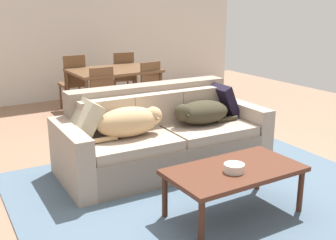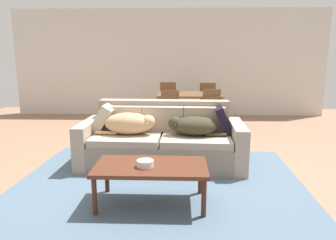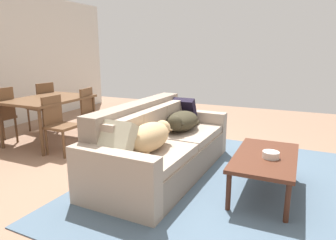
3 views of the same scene
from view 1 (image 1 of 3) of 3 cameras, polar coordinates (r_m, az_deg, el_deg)
name	(u,v)px [view 1 (image 1 of 3)]	position (r m, az deg, el deg)	size (l,w,h in m)	color
ground_plane	(163,170)	(4.70, -0.62, -6.74)	(10.00, 10.00, 0.00)	#906B53
back_partition	(50,27)	(8.05, -15.67, 12.09)	(8.00, 0.12, 2.70)	silver
area_rug	(212,197)	(4.09, 5.98, -10.36)	(3.50, 3.17, 0.01)	slate
couch	(162,137)	(4.69, -0.85, -2.39)	(2.33, 1.06, 0.89)	gray
dog_on_left_cushion	(130,121)	(4.31, -5.20, -0.20)	(0.83, 0.36, 0.31)	tan
dog_on_right_cushion	(201,112)	(4.74, 4.47, 1.04)	(0.80, 0.42, 0.26)	#363121
throw_pillow_by_left_arm	(84,120)	(4.33, -11.39, 0.01)	(0.15, 0.41, 0.41)	#BBB293
throw_pillow_by_right_arm	(223,101)	(5.11, 7.44, 2.61)	(0.11, 0.41, 0.41)	black
coffee_table	(234,173)	(3.65, 8.99, -7.15)	(1.17, 0.64, 0.44)	#522819
bowl_on_coffee_table	(234,168)	(3.55, 8.96, -6.44)	(0.17, 0.17, 0.07)	silver
dining_table	(114,73)	(6.78, -7.39, 6.29)	(1.34, 0.97, 0.76)	brown
dining_chair_near_left	(105,95)	(6.16, -8.52, 3.33)	(0.41, 0.41, 0.88)	brown
dining_chair_near_right	(155,88)	(6.54, -1.79, 4.32)	(0.45, 0.45, 0.89)	brown
dining_chair_far_left	(74,81)	(7.19, -12.69, 5.25)	(0.41, 0.41, 0.95)	brown
dining_chair_far_right	(123,75)	(7.56, -6.18, 6.04)	(0.45, 0.45, 0.94)	brown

